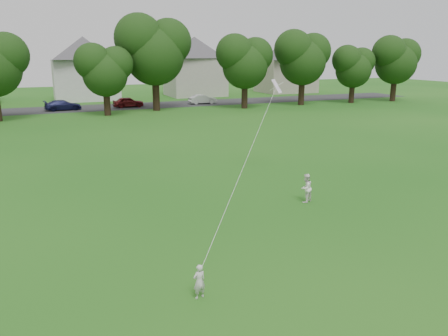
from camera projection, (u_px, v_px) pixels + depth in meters
name	position (u px, v px, depth m)	size (l,w,h in m)	color
ground	(250.00, 247.00, 14.83)	(160.00, 160.00, 0.00)	#175212
street	(96.00, 108.00, 52.28)	(90.00, 7.00, 0.01)	#2D2D30
toddler	(199.00, 281.00, 11.61)	(0.36, 0.24, 0.98)	silver
older_boy	(306.00, 188.00, 19.13)	(0.62, 0.49, 1.28)	white
kite	(251.00, 149.00, 17.17)	(4.47, 5.63, 13.72)	white
tree_row	(115.00, 55.00, 45.76)	(80.65, 8.99, 10.85)	black
parked_cars	(19.00, 107.00, 48.13)	(45.66, 2.20, 1.25)	black
house_row	(82.00, 64.00, 59.82)	(77.03, 13.74, 10.26)	silver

